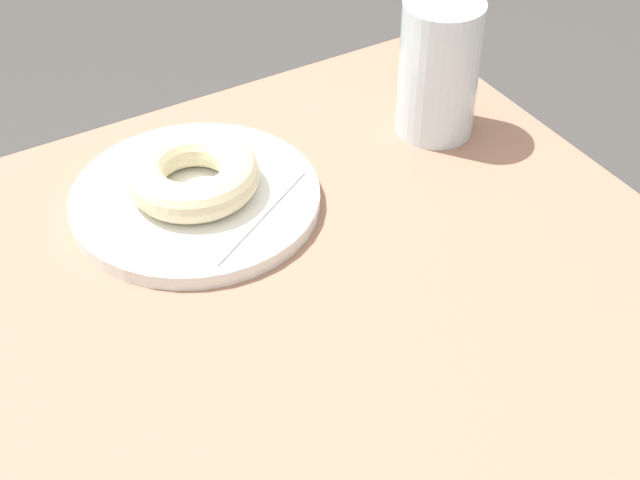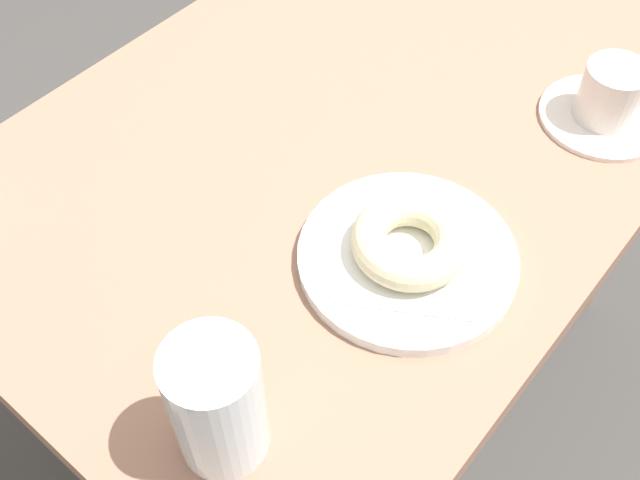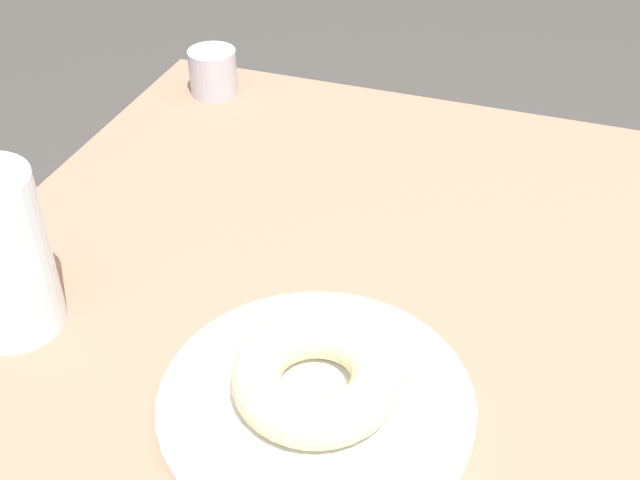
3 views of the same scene
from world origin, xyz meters
name	(u,v)px [view 3 (image 3 of 3)]	position (x,y,z in m)	size (l,w,h in m)	color
table	(582,400)	(0.00, 0.00, 0.66)	(1.12, 0.67, 0.76)	#976B55
plate_sugar_ring	(316,403)	(-0.19, -0.17, 0.77)	(0.23, 0.23, 0.01)	white
napkin_sugar_ring	(316,395)	(-0.19, -0.17, 0.78)	(0.15, 0.15, 0.00)	white
donut_sugar_ring	(316,376)	(-0.19, -0.17, 0.80)	(0.12, 0.12, 0.04)	beige
sugar_jar	(213,72)	(-0.48, 0.26, 0.79)	(0.06, 0.06, 0.05)	#B1B1BD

